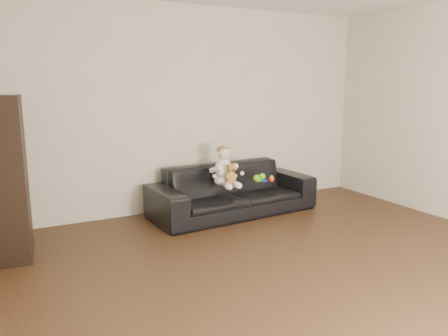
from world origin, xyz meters
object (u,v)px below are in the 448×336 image
baby (225,168)px  cabinet (4,179)px  sofa (233,190)px  toy_blue_disc (263,181)px  teddy_bear (231,174)px  toy_green (258,178)px  toy_rattle (272,179)px

baby → cabinet: bearing=-172.3°
sofa → toy_blue_disc: 0.41m
sofa → cabinet: size_ratio=1.37×
teddy_bear → cabinet: bearing=-168.8°
sofa → toy_green: sofa is taller
sofa → toy_green: 0.35m
toy_rattle → teddy_bear: bearing=-174.1°
sofa → baby: baby is taller
sofa → toy_green: bearing=-28.0°
cabinet → toy_blue_disc: size_ratio=15.18×
baby → toy_blue_disc: size_ratio=4.91×
toy_green → toy_blue_disc: size_ratio=1.38×
toy_blue_disc → toy_rattle: bearing=-57.3°
teddy_bear → toy_blue_disc: size_ratio=2.40×
baby → toy_blue_disc: bearing=3.8°
cabinet → baby: cabinet is taller
baby → toy_green: (0.47, -0.01, -0.17)m
baby → toy_rattle: baby is taller
sofa → toy_blue_disc: sofa is taller
cabinet → baby: (2.39, 0.19, -0.14)m
sofa → toy_blue_disc: bearing=-19.9°
baby → teddy_bear: 0.16m
toy_rattle → toy_blue_disc: bearing=122.7°
toy_rattle → baby: bearing=172.0°
sofa → toy_green: (0.29, -0.13, 0.15)m
sofa → toy_blue_disc: (0.39, -0.11, 0.10)m
cabinet → baby: size_ratio=3.09×
toy_green → toy_rattle: size_ratio=1.86×
sofa → toy_rattle: 0.51m
baby → teddy_bear: (0.01, -0.15, -0.04)m
toy_rattle → cabinet: bearing=-178.0°
teddy_bear → toy_rattle: teddy_bear is taller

